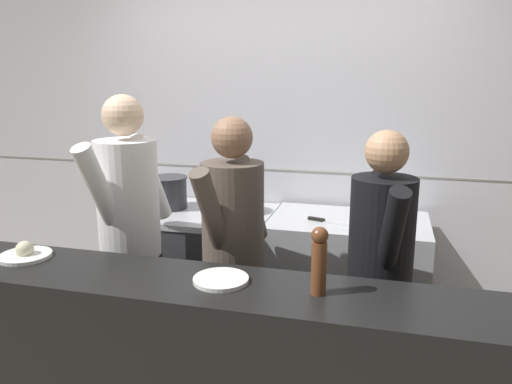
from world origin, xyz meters
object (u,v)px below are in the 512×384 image
Objects in this scene: plated_dish_main at (25,253)px; chef_line at (380,269)px; chef_sous at (233,251)px; chefs_knife at (331,222)px; chef_head_cook at (130,229)px; plated_dish_appetiser at (221,280)px; pepper_mill at (319,259)px; stock_pot at (169,192)px; sauce_pot at (234,200)px; oven_range at (196,271)px.

chef_line reaches higher than plated_dish_main.
chef_sous is 0.77m from chef_line.
chef_head_cook is at bearing -153.44° from chefs_knife.
plated_dish_appetiser is at bearing -65.39° from chef_sous.
plated_dish_appetiser is at bearing 178.16° from pepper_mill.
chef_head_cook is 1.42m from chef_line.
stock_pot is at bearing 134.07° from pepper_mill.
plated_dish_main is 1.01m from plated_dish_appetiser.
plated_dish_main reaches higher than plated_dish_appetiser.
chef_line is at bearing 66.71° from pepper_mill.
sauce_pot is 1.43m from plated_dish_main.
chef_line is at bearing -28.96° from oven_range.
plated_dish_main is at bearing 178.44° from plated_dish_appetiser.
chef_head_cook is at bearing -84.24° from stock_pot.
plated_dish_appetiser reaches higher than oven_range.
oven_range is at bearing 138.10° from chef_sous.
chef_line reaches higher than oven_range.
chef_line is (1.67, 0.51, -0.11)m from plated_dish_main.
pepper_mill is at bearing -126.37° from chef_line.
chef_sous reaches higher than pepper_mill.
pepper_mill is (0.42, -0.01, 0.14)m from plated_dish_appetiser.
chef_line reaches higher than pepper_mill.
sauce_pot reaches higher than oven_range.
oven_range is at bearing 129.68° from pepper_mill.
stock_pot is 0.17× the size of chef_sous.
pepper_mill is (0.77, -1.30, 0.13)m from sauce_pot.
chef_line is at bearing 9.08° from chef_head_cook.
chefs_knife is at bearing 39.28° from plated_dish_main.
stock_pot is at bearing 81.55° from plated_dish_main.
chefs_knife is 1.34× the size of pepper_mill.
oven_range is 4.46× the size of plated_dish_appetiser.
plated_dish_main is 0.16× the size of chef_line.
pepper_mill is (1.25, -1.29, 0.09)m from stock_pot.
pepper_mill reaches higher than plated_dish_appetiser.
chef_sous is at bearing -46.34° from stock_pot.
chef_head_cook is at bearing -172.65° from chef_sous.
stock_pot is 1.80m from pepper_mill.
oven_range is at bearing -9.78° from stock_pot.
plated_dish_main is (-0.39, -1.21, 0.53)m from oven_range.
plated_dish_main is at bearing -107.99° from oven_range.
chef_line is (0.31, -0.60, -0.05)m from chefs_knife.
chefs_knife is 1.17m from pepper_mill.
oven_range is at bearing -169.46° from sauce_pot.
stock_pot is at bearing 106.94° from chef_head_cook.
stock_pot is at bearing -178.21° from sauce_pot.
stock_pot is 0.17× the size of chef_line.
chef_line is (0.66, 0.53, -0.10)m from plated_dish_appetiser.
plated_dish_appetiser is at bearing -26.55° from chef_head_cook.
oven_range is 1.76m from pepper_mill.
chefs_knife is 0.76m from chef_sous.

